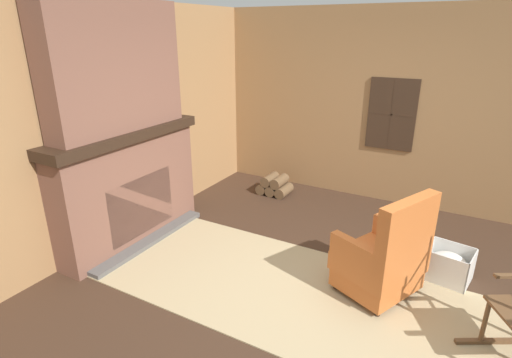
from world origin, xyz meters
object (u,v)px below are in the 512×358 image
oil_lamp_vase (58,136)px  decorative_plate_on_mantel (124,117)px  armchair (383,259)px  laundry_basket (448,264)px  storage_case (164,112)px  firewood_stack (275,185)px

oil_lamp_vase → decorative_plate_on_mantel: 0.84m
armchair → oil_lamp_vase: (-2.87, -1.08, 1.06)m
laundry_basket → oil_lamp_vase: size_ratio=1.72×
laundry_basket → oil_lamp_vase: (-3.40, -1.65, 1.26)m
armchair → storage_case: size_ratio=3.97×
oil_lamp_vase → decorative_plate_on_mantel: bearing=91.4°
storage_case → decorative_plate_on_mantel: 0.62m
armchair → laundry_basket: bearing=-108.9°
firewood_stack → oil_lamp_vase: (-0.89, -2.80, 1.29)m
armchair → laundry_basket: size_ratio=2.16×
armchair → oil_lamp_vase: bearing=44.7°
oil_lamp_vase → storage_case: oil_lamp_vase is taller
armchair → decorative_plate_on_mantel: decorative_plate_on_mantel is taller
laundry_basket → decorative_plate_on_mantel: (-3.42, -0.81, 1.28)m
storage_case → decorative_plate_on_mantel: decorative_plate_on_mantel is taller
firewood_stack → decorative_plate_on_mantel: decorative_plate_on_mantel is taller
laundry_basket → armchair: bearing=-133.0°
firewood_stack → laundry_basket: size_ratio=1.01×
armchair → laundry_basket: 0.80m
firewood_stack → laundry_basket: laundry_basket is taller
firewood_stack → laundry_basket: (2.51, -1.15, 0.04)m
armchair → storage_case: (-2.87, 0.38, 1.02)m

